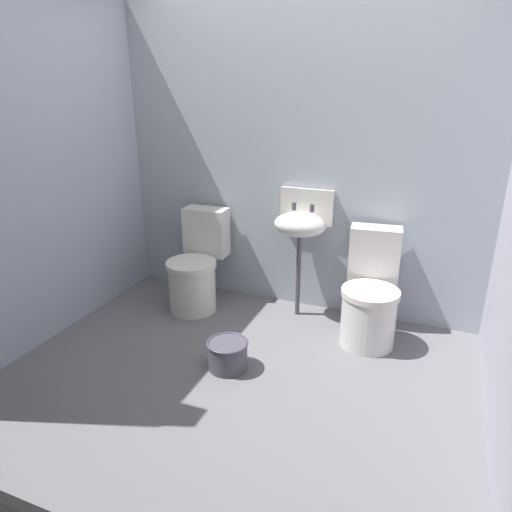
% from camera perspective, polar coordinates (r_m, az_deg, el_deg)
% --- Properties ---
extents(ground_plane, '(3.30, 2.57, 0.08)m').
position_cam_1_polar(ground_plane, '(3.16, -1.93, -14.32)').
color(ground_plane, slate).
extents(wall_back, '(3.30, 0.10, 2.38)m').
position_cam_1_polar(wall_back, '(3.70, 5.19, 11.58)').
color(wall_back, '#A1ACB8').
rests_on(wall_back, ground).
extents(wall_left, '(0.10, 2.37, 2.38)m').
position_cam_1_polar(wall_left, '(3.60, -24.14, 9.66)').
color(wall_left, '#A0AABC').
rests_on(wall_left, ground).
extents(toilet_left, '(0.42, 0.61, 0.78)m').
position_cam_1_polar(toilet_left, '(3.85, -7.24, -1.60)').
color(toilet_left, silver).
rests_on(toilet_left, ground).
extents(toilet_right, '(0.45, 0.63, 0.78)m').
position_cam_1_polar(toilet_right, '(3.43, 13.71, -4.92)').
color(toilet_right, silver).
rests_on(toilet_right, ground).
extents(sink, '(0.42, 0.35, 0.99)m').
position_cam_1_polar(sink, '(3.57, 5.50, 4.02)').
color(sink, '#4D4854').
rests_on(sink, ground).
extents(bucket, '(0.27, 0.27, 0.19)m').
position_cam_1_polar(bucket, '(3.11, -3.46, -11.84)').
color(bucket, '#4D4854').
rests_on(bucket, ground).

